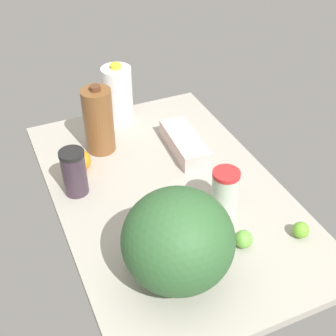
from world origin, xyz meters
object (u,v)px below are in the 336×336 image
chocolate_milk_jug (99,121)px  orange_near_front (80,161)px  lime_loose (243,239)px  egg_carton (184,143)px  tumbler_cup (225,192)px  lime_by_jug (301,230)px  milk_jug (118,94)px  shaker_bottle (74,172)px  lime_beside_bowl (180,194)px  watermelon (178,240)px

chocolate_milk_jug → orange_near_front: 17.07cm
lime_loose → egg_carton: bearing=-5.5°
lime_loose → orange_near_front: orange_near_front is taller
tumbler_cup → lime_by_jug: size_ratio=3.11×
tumbler_cup → orange_near_front: (40.25, 37.23, -3.99)cm
milk_jug → egg_carton: bearing=-154.7°
shaker_bottle → orange_near_front: (11.39, -4.58, -4.42)cm
milk_jug → lime_loose: size_ratio=4.52×
lime_by_jug → lime_beside_bowl: size_ratio=0.94×
lime_by_jug → lime_beside_bowl: (30.05, 27.08, 0.16)cm
milk_jug → watermelon: size_ratio=0.82×
milk_jug → orange_near_front: bearing=138.1°
lime_by_jug → watermelon: bearing=87.9°
egg_carton → lime_loose: bearing=178.3°
lime_by_jug → shaker_bottle: bearing=49.9°
shaker_bottle → lime_beside_bowl: bearing=-121.2°
shaker_bottle → milk_jug: bearing=-37.0°
shaker_bottle → watermelon: watermelon is taller
shaker_bottle → tumbler_cup: bearing=-124.6°
orange_near_front → shaker_bottle: bearing=158.1°
egg_carton → orange_near_front: orange_near_front is taller
lime_loose → shaker_bottle: bearing=41.3°
lime_beside_bowl → orange_near_front: orange_near_front is taller
watermelon → lime_beside_bowl: (28.54, -14.24, -11.46)cm
chocolate_milk_jug → milk_jug: size_ratio=1.08×
shaker_bottle → watermelon: size_ratio=0.55×
watermelon → lime_by_jug: watermelon is taller
egg_carton → orange_near_front: size_ratio=3.43×
tumbler_cup → shaker_bottle: shaker_bottle is taller
chocolate_milk_jug → lime_by_jug: 82.45cm
milk_jug → lime_loose: milk_jug is taller
egg_carton → shaker_bottle: 45.50cm
chocolate_milk_jug → lime_loose: 71.23cm
chocolate_milk_jug → egg_carton: (-13.92, -29.15, -9.68)cm
tumbler_cup → lime_loose: tumbler_cup is taller
chocolate_milk_jug → lime_beside_bowl: bearing=-158.8°
tumbler_cup → lime_loose: size_ratio=2.87×
shaker_bottle → egg_carton: bearing=-80.8°
tumbler_cup → lime_by_jug: tumbler_cup is taller
lime_beside_bowl → milk_jug: bearing=1.4°
milk_jug → lime_beside_bowl: 58.61cm
chocolate_milk_jug → shaker_bottle: 26.54cm
milk_jug → lime_by_jug: bearing=-162.0°
lime_loose → orange_near_front: bearing=31.8°
chocolate_milk_jug → lime_loose: bearing=-160.0°
watermelon → tumbler_cup: bearing=-53.8°
shaker_bottle → lime_loose: bearing=-138.7°
lime_beside_bowl → orange_near_front: size_ratio=0.67×
egg_carton → watermelon: watermelon is taller
tumbler_cup → lime_beside_bowl: 15.82cm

